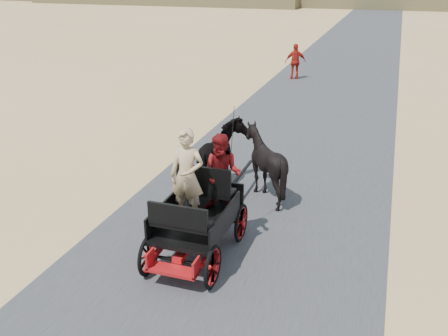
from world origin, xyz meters
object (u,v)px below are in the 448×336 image
(carriage, at_px, (197,238))
(horse_left, at_px, (221,158))
(pedestrian, at_px, (295,62))
(horse_right, at_px, (265,163))

(carriage, xyz_separation_m, horse_left, (-0.55, 3.00, 0.49))
(pedestrian, bearing_deg, carriage, 73.02)
(carriage, height_order, pedestrian, pedestrian)
(horse_left, bearing_deg, horse_right, -180.00)
(horse_right, bearing_deg, pedestrian, -81.96)
(horse_right, height_order, pedestrian, pedestrian)
(carriage, height_order, horse_left, horse_left)
(carriage, xyz_separation_m, pedestrian, (-1.37, 16.62, 0.50))
(horse_left, distance_m, pedestrian, 13.65)
(horse_left, bearing_deg, pedestrian, -86.54)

